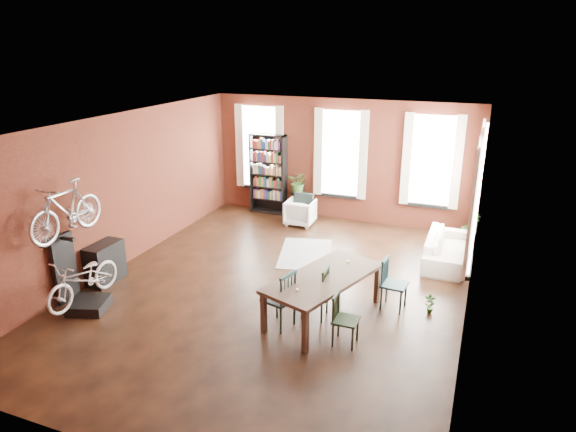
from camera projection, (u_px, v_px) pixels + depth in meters
The scene contains 19 objects.
room at pixel (299, 176), 9.73m from camera, with size 9.00×9.04×3.22m.
dining_table at pixel (324, 296), 8.87m from camera, with size 1.03×2.28×0.78m, color #49382C.
dining_chair_a at pixel (279, 299), 8.55m from camera, with size 0.47×0.47×1.01m, color #1C3E3E.
dining_chair_b at pixel (315, 292), 8.85m from camera, with size 0.44×0.44×0.94m, color #1E301C.
dining_chair_c at pixel (346, 320), 8.06m from camera, with size 0.39×0.39×0.84m, color #1C2E1B.
dining_chair_d at pixel (394, 284), 9.13m from camera, with size 0.43×0.43×0.94m, color #1C3B3E.
bookshelf at pixel (268, 174), 14.09m from camera, with size 1.00×0.32×2.20m, color black.
white_armchair at pixel (300, 211), 13.36m from camera, with size 0.71×0.66×0.73m, color silver.
cream_sofa at pixel (447, 244), 11.10m from camera, with size 2.08×0.61×0.81m, color beige.
striped_rug at pixel (305, 253), 11.62m from camera, with size 1.12×1.80×0.01m, color black.
bike_trainer at pixel (89, 305), 9.18m from camera, with size 0.63×0.63×0.18m, color black.
bike_wall_rack at pixel (65, 268), 9.35m from camera, with size 0.16×0.60×1.30m, color black.
console_table at pixel (105, 263), 10.18m from camera, with size 0.40×0.80×0.80m, color black.
plant_stand at pixel (299, 204), 14.02m from camera, with size 0.34×0.34×0.67m, color black.
plant_by_sofa at pixel (469, 234), 12.31m from camera, with size 0.41×0.74×0.33m, color #326327.
plant_small at pixel (429, 310), 9.07m from camera, with size 0.19×0.36×0.13m, color #2F5D25.
bicycle_floor at pixel (81, 259), 8.90m from camera, with size 0.56×0.84×1.60m, color beige.
bicycle_hung at pixel (64, 191), 8.78m from camera, with size 0.47×1.00×1.66m, color #A5A8AD.
plant_on_stand at pixel (299, 184), 13.80m from camera, with size 0.54×0.60×0.47m, color #376227.
Camera 1 is at (3.52, -8.25, 4.59)m, focal length 32.00 mm.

